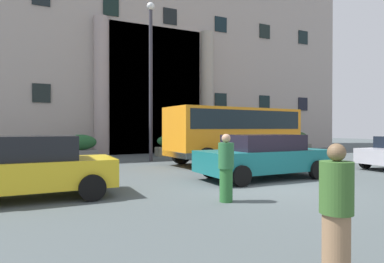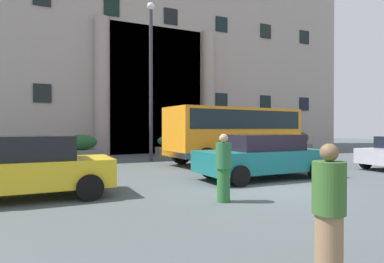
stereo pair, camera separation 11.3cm
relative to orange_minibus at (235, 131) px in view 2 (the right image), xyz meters
name	(u,v)px [view 2 (the right image)]	position (x,y,z in m)	size (l,w,h in m)	color
ground_plane	(267,188)	(-2.38, -5.50, -1.64)	(80.00, 64.00, 0.12)	#475052
office_building_facade	(126,42)	(-2.38, 11.97, 6.86)	(34.76, 9.71, 16.89)	#A0958D
orange_minibus	(235,131)	(0.00, 0.00, 0.00)	(6.73, 2.99, 2.63)	orange
bus_stop_sign	(286,131)	(4.35, 1.45, -0.06)	(0.44, 0.08, 2.43)	#A09718
hedge_planter_west	(172,146)	(-1.16, 5.35, -0.96)	(1.88, 0.72, 1.29)	gray
hedge_planter_east	(81,147)	(-6.46, 5.21, -0.93)	(1.79, 0.86, 1.35)	slate
hedge_planter_far_west	(298,142)	(8.54, 4.93, -0.88)	(2.00, 0.80, 1.44)	slate
parked_hatchback_near	(262,156)	(-1.61, -4.28, -0.82)	(4.50, 2.07, 1.47)	#17696C
white_taxi_kerbside	(27,167)	(-8.62, -4.43, -0.82)	(3.93, 1.97, 1.51)	gold
motorcycle_near_kerb	(245,159)	(-1.06, -2.43, -1.12)	(2.01, 0.79, 0.89)	black
pedestrian_woman_with_bag	(224,168)	(-4.51, -6.67, -0.80)	(0.36, 0.36, 1.56)	#2A6931
pedestrian_man_red_shirt	(329,213)	(-5.39, -10.48, -0.82)	(0.36, 0.36, 1.52)	#916E4E
lamppost_plaza_centre	(151,70)	(-3.26, 2.82, 3.12)	(0.40, 0.40, 8.13)	#35333C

